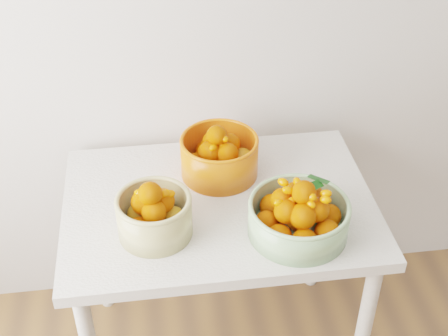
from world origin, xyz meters
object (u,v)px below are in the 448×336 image
at_px(table, 219,223).
at_px(bowl_green, 299,215).
at_px(bowl_orange, 219,156).
at_px(bowl_cream, 154,214).

bearing_deg(table, bowl_green, -39.75).
bearing_deg(bowl_green, bowl_orange, 120.91).
distance_m(bowl_cream, bowl_green, 0.43).
bearing_deg(bowl_orange, bowl_cream, -130.56).
height_order(table, bowl_cream, bowl_cream).
relative_size(bowl_cream, bowl_green, 0.90).
relative_size(table, bowl_green, 3.11).
relative_size(table, bowl_orange, 2.90).
distance_m(bowl_green, bowl_orange, 0.38).
bearing_deg(bowl_green, bowl_cream, 172.42).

